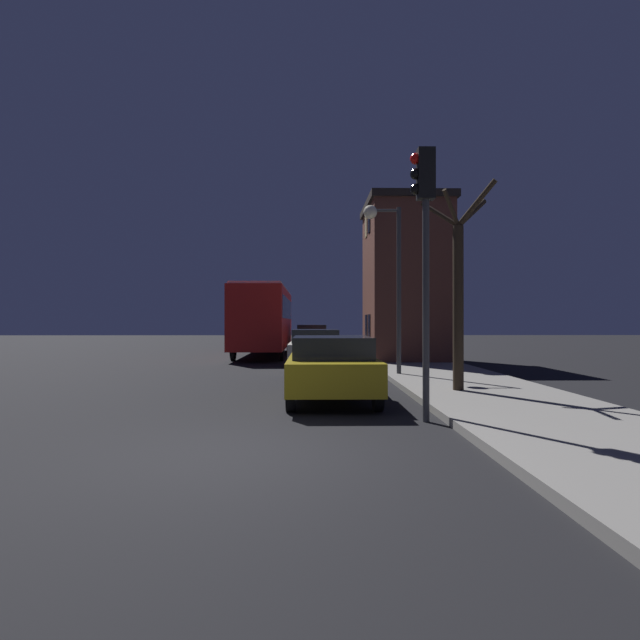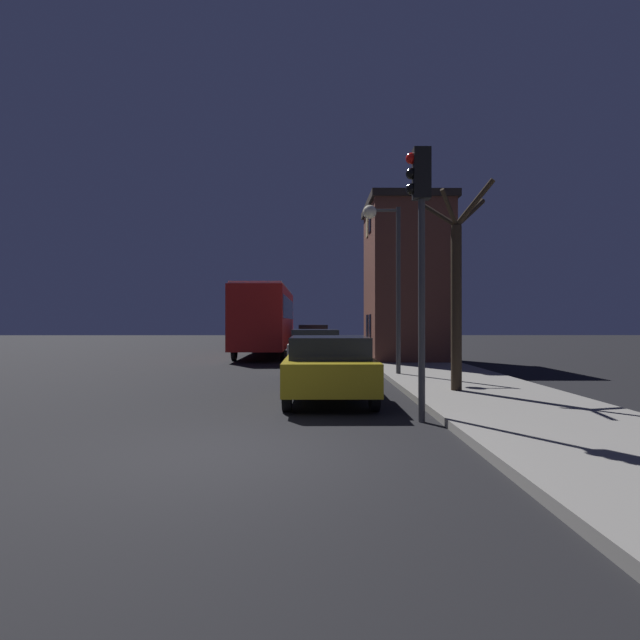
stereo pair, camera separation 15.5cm
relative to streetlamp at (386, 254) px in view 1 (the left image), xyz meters
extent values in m
plane|color=black|center=(-3.32, -8.93, -3.90)|extent=(120.00, 120.00, 0.00)
cube|color=slate|center=(1.78, -8.93, -3.83)|extent=(3.62, 60.00, 0.15)
cube|color=brown|center=(1.83, 6.51, -0.43)|extent=(3.32, 4.58, 6.65)
cube|color=black|center=(1.83, 6.51, 3.05)|extent=(3.56, 4.82, 0.30)
cube|color=black|center=(0.15, 5.93, -2.35)|extent=(0.03, 0.70, 1.10)
cube|color=black|center=(0.15, 7.09, -2.35)|extent=(0.03, 0.70, 1.10)
cube|color=black|center=(0.15, 5.93, 2.30)|extent=(0.03, 0.70, 1.10)
cube|color=#E5C67F|center=(0.15, 7.09, 2.30)|extent=(0.03, 0.70, 1.10)
cylinder|color=#38383A|center=(0.40, 0.00, -1.14)|extent=(0.14, 0.14, 5.22)
cylinder|color=#38383A|center=(-0.05, 0.00, 1.37)|extent=(0.90, 0.09, 0.09)
sphere|color=#F4EAC6|center=(-0.50, 0.00, 1.32)|extent=(0.43, 0.43, 0.43)
cylinder|color=#38383A|center=(-0.33, -6.84, -1.93)|extent=(0.12, 0.12, 3.93)
cube|color=black|center=(-0.33, -6.84, 0.48)|extent=(0.30, 0.24, 0.90)
sphere|color=red|center=(-0.51, -6.84, 0.75)|extent=(0.20, 0.20, 0.20)
sphere|color=black|center=(-0.51, -6.84, 0.48)|extent=(0.20, 0.20, 0.20)
sphere|color=black|center=(-0.51, -6.84, 0.21)|extent=(0.20, 0.20, 0.20)
cylinder|color=#2D2319|center=(1.14, -3.82, -1.80)|extent=(0.25, 0.25, 3.91)
cylinder|color=#2D2319|center=(0.91, -4.06, 0.52)|extent=(0.58, 0.60, 0.80)
cylinder|color=#2D2319|center=(1.60, -3.37, 0.56)|extent=(1.07, 1.04, 0.92)
cylinder|color=#2D2319|center=(1.46, -4.15, 0.61)|extent=(0.80, 0.81, 0.99)
cylinder|color=#2D2319|center=(0.78, -3.49, 0.50)|extent=(0.82, 0.78, 0.77)
cube|color=red|center=(-4.80, 10.52, -1.96)|extent=(2.41, 10.16, 2.92)
cube|color=black|center=(-4.80, 10.52, -1.43)|extent=(2.43, 9.35, 1.05)
cube|color=#B2B2B2|center=(-4.80, 10.52, -0.44)|extent=(2.29, 9.65, 0.12)
cylinder|color=black|center=(-3.69, 13.82, -3.42)|extent=(0.18, 0.96, 0.96)
cylinder|color=black|center=(-5.92, 13.82, -3.42)|extent=(0.18, 0.96, 0.96)
cylinder|color=black|center=(-3.69, 7.22, -3.42)|extent=(0.18, 0.96, 0.96)
cylinder|color=black|center=(-5.92, 7.22, -3.42)|extent=(0.18, 0.96, 0.96)
cube|color=olive|center=(-1.91, -4.45, -3.23)|extent=(1.90, 4.10, 0.64)
cube|color=black|center=(-1.91, -4.65, -2.68)|extent=(1.67, 2.13, 0.46)
cylinder|color=black|center=(-1.05, -3.11, -3.56)|extent=(0.18, 0.69, 0.69)
cylinder|color=black|center=(-2.76, -3.11, -3.56)|extent=(0.18, 0.69, 0.69)
cylinder|color=black|center=(-1.05, -5.78, -3.56)|extent=(0.18, 0.69, 0.69)
cylinder|color=black|center=(-2.76, -5.78, -3.56)|extent=(0.18, 0.69, 0.69)
cube|color=beige|center=(-2.21, 3.08, -3.25)|extent=(1.89, 4.43, 0.72)
cube|color=black|center=(-2.21, 2.86, -2.65)|extent=(1.66, 2.30, 0.48)
cylinder|color=black|center=(-1.35, 4.52, -3.62)|extent=(0.18, 0.57, 0.57)
cylinder|color=black|center=(-3.06, 4.52, -3.62)|extent=(0.18, 0.57, 0.57)
cylinder|color=black|center=(-1.35, 1.64, -3.62)|extent=(0.18, 0.57, 0.57)
cylinder|color=black|center=(-3.06, 1.64, -3.62)|extent=(0.18, 0.57, 0.57)
cube|color=#B21E19|center=(-2.32, 13.27, -3.23)|extent=(1.83, 4.51, 0.70)
cube|color=black|center=(-2.32, 13.04, -2.59)|extent=(1.61, 2.35, 0.59)
cylinder|color=black|center=(-1.49, 14.73, -3.58)|extent=(0.18, 0.64, 0.64)
cylinder|color=black|center=(-3.15, 14.73, -3.58)|extent=(0.18, 0.64, 0.64)
cylinder|color=black|center=(-1.49, 11.80, -3.58)|extent=(0.18, 0.64, 0.64)
cylinder|color=black|center=(-3.15, 11.80, -3.58)|extent=(0.18, 0.64, 0.64)
camera|label=1|loc=(-2.37, -15.60, -2.14)|focal=28.00mm
camera|label=2|loc=(-2.21, -15.61, -2.14)|focal=28.00mm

